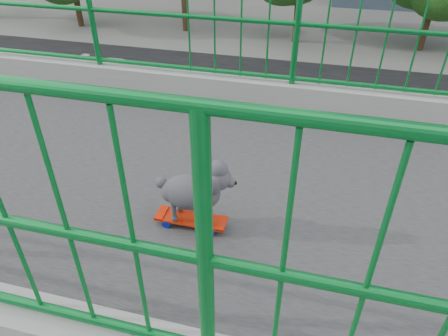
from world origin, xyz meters
name	(u,v)px	position (x,y,z in m)	size (l,w,h in m)	color
road	(357,145)	(-13.00, 0.00, 0.01)	(18.00, 90.00, 0.02)	black
skateboard	(191,220)	(0.39, -2.42, 7.05)	(0.15, 0.47, 0.06)	red
poodle	(194,190)	(0.39, -2.39, 7.29)	(0.22, 0.52, 0.43)	#323036
car_1	(301,177)	(-9.20, -1.99, 0.71)	(1.49, 4.28, 1.41)	white
car_3	(122,77)	(-15.60, -11.70, 0.74)	(2.08, 5.13, 1.49)	white
car_6	(206,163)	(-9.20, -5.32, 0.71)	(2.36, 5.13, 1.42)	white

